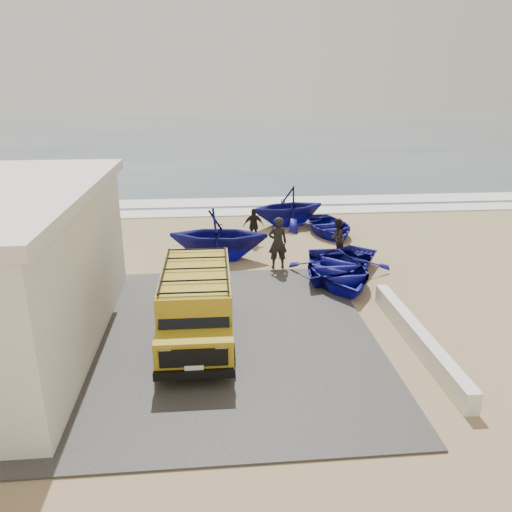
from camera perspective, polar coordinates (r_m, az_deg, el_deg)
name	(u,v)px	position (r m, az deg, el deg)	size (l,w,h in m)	color
ground	(227,306)	(15.91, -3.37, -5.78)	(160.00, 160.00, 0.00)	#A0865D
slab	(157,339)	(14.20, -11.28, -9.30)	(12.00, 10.00, 0.05)	#3F3D3A
ocean	(212,134)	(70.74, -5.04, 13.71)	(180.00, 88.00, 0.01)	#385166
surf_line	(219,213)	(27.25, -4.28, 4.97)	(180.00, 1.60, 0.06)	white
surf_wash	(218,202)	(29.68, -4.38, 6.13)	(180.00, 2.20, 0.04)	white
parapet	(418,337)	(14.17, 17.98, -8.84)	(0.35, 6.00, 0.55)	silver
van	(196,303)	(13.61, -6.82, -5.35)	(1.95, 4.74, 2.03)	#B6961B
boat_near_left	(338,270)	(17.84, 9.34, -1.64)	(3.03, 4.24, 0.88)	navy
boat_near_right	(338,264)	(18.47, 9.32, -0.93)	(2.96, 4.15, 0.86)	navy
boat_mid_left	(219,234)	(19.81, -4.30, 2.48)	(3.36, 3.90, 2.05)	navy
boat_mid_right	(329,226)	(23.50, 8.38, 3.38)	(2.64, 3.70, 0.77)	navy
boat_far_left	(288,206)	(24.62, 3.67, 5.69)	(3.18, 3.68, 1.94)	navy
fisherman_front	(278,243)	(18.81, 2.50, 1.52)	(0.73, 0.48, 2.00)	black
fisherman_middle	(337,237)	(20.54, 9.22, 2.15)	(0.75, 0.58, 1.54)	black
fisherman_back	(253,226)	(21.86, -0.30, 3.48)	(0.92, 0.38, 1.56)	black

